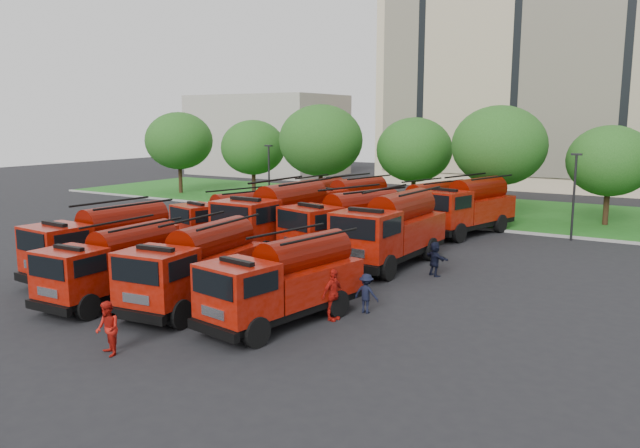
# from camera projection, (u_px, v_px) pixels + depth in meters

# --- Properties ---
(ground) EXTENTS (140.00, 140.00, 0.00)m
(ground) POSITION_uv_depth(u_px,v_px,m) (222.00, 275.00, 28.51)
(ground) COLOR black
(ground) RESTS_ON ground
(lawn) EXTENTS (70.00, 16.00, 0.12)m
(lawn) POSITION_uv_depth(u_px,v_px,m) (434.00, 207.00, 50.29)
(lawn) COLOR #195416
(lawn) RESTS_ON ground
(curb) EXTENTS (70.00, 0.30, 0.14)m
(curb) POSITION_uv_depth(u_px,v_px,m) (391.00, 220.00, 43.50)
(curb) COLOR gray
(curb) RESTS_ON ground
(apartment_building) EXTENTS (30.00, 14.18, 25.00)m
(apartment_building) POSITION_uv_depth(u_px,v_px,m) (534.00, 66.00, 65.55)
(apartment_building) COLOR beige
(apartment_building) RESTS_ON ground
(side_building) EXTENTS (18.00, 12.00, 10.00)m
(side_building) POSITION_uv_depth(u_px,v_px,m) (267.00, 135.00, 80.14)
(side_building) COLOR #A19A8F
(side_building) RESTS_ON ground
(tree_0) EXTENTS (6.30, 6.30, 7.70)m
(tree_0) POSITION_uv_depth(u_px,v_px,m) (179.00, 141.00, 58.59)
(tree_0) COLOR #382314
(tree_0) RESTS_ON ground
(tree_1) EXTENTS (5.71, 5.71, 6.98)m
(tree_1) POSITION_uv_depth(u_px,v_px,m) (253.00, 147.00, 55.34)
(tree_1) COLOR #382314
(tree_1) RESTS_ON ground
(tree_2) EXTENTS (6.72, 6.72, 8.22)m
(tree_2) POSITION_uv_depth(u_px,v_px,m) (321.00, 140.00, 49.79)
(tree_2) COLOR #382314
(tree_2) RESTS_ON ground
(tree_3) EXTENTS (5.88, 5.88, 7.19)m
(tree_3) POSITION_uv_depth(u_px,v_px,m) (414.00, 150.00, 48.36)
(tree_3) COLOR #382314
(tree_3) RESTS_ON ground
(tree_4) EXTENTS (6.55, 6.55, 8.01)m
(tree_4) POSITION_uv_depth(u_px,v_px,m) (499.00, 146.00, 43.37)
(tree_4) COLOR #382314
(tree_4) RESTS_ON ground
(tree_5) EXTENTS (5.46, 5.46, 6.68)m
(tree_5) POSITION_uv_depth(u_px,v_px,m) (610.00, 161.00, 40.72)
(tree_5) COLOR #382314
(tree_5) RESTS_ON ground
(lamp_post_0) EXTENTS (0.60, 0.25, 5.11)m
(lamp_post_0) POSITION_uv_depth(u_px,v_px,m) (269.00, 174.00, 47.64)
(lamp_post_0) COLOR black
(lamp_post_0) RESTS_ON ground
(lamp_post_1) EXTENTS (0.60, 0.25, 5.11)m
(lamp_post_1) POSITION_uv_depth(u_px,v_px,m) (574.00, 192.00, 36.20)
(lamp_post_1) COLOR black
(lamp_post_1) RESTS_ON ground
(fire_truck_0) EXTENTS (2.96, 7.15, 3.19)m
(fire_truck_0) POSITION_uv_depth(u_px,v_px,m) (104.00, 242.00, 27.96)
(fire_truck_0) COLOR black
(fire_truck_0) RESTS_ON ground
(fire_truck_1) EXTENTS (2.53, 6.42, 2.88)m
(fire_truck_1) POSITION_uv_depth(u_px,v_px,m) (116.00, 264.00, 24.38)
(fire_truck_1) COLOR black
(fire_truck_1) RESTS_ON ground
(fire_truck_2) EXTENTS (3.08, 7.00, 3.09)m
(fire_truck_2) POSITION_uv_depth(u_px,v_px,m) (196.00, 266.00, 23.62)
(fire_truck_2) COLOR black
(fire_truck_2) RESTS_ON ground
(fire_truck_3) EXTENTS (3.24, 6.79, 2.97)m
(fire_truck_3) POSITION_uv_depth(u_px,v_px,m) (284.00, 281.00, 21.71)
(fire_truck_3) COLOR black
(fire_truck_3) RESTS_ON ground
(fire_truck_4) EXTENTS (3.85, 6.83, 2.95)m
(fire_truck_4) POSITION_uv_depth(u_px,v_px,m) (229.00, 219.00, 35.27)
(fire_truck_4) COLOR black
(fire_truck_4) RESTS_ON ground
(fire_truck_5) EXTENTS (3.07, 8.05, 3.64)m
(fire_truck_5) POSITION_uv_depth(u_px,v_px,m) (278.00, 218.00, 33.31)
(fire_truck_5) COLOR black
(fire_truck_5) RESTS_ON ground
(fire_truck_6) EXTENTS (4.51, 7.82, 3.38)m
(fire_truck_6) POSITION_uv_depth(u_px,v_px,m) (347.00, 224.00, 32.07)
(fire_truck_6) COLOR black
(fire_truck_6) RESTS_ON ground
(fire_truck_7) EXTENTS (2.98, 7.75, 3.50)m
(fire_truck_7) POSITION_uv_depth(u_px,v_px,m) (391.00, 230.00, 30.25)
(fire_truck_7) COLOR black
(fire_truck_7) RESTS_ON ground
(fire_truck_8) EXTENTS (2.55, 6.71, 3.04)m
(fire_truck_8) POSITION_uv_depth(u_px,v_px,m) (314.00, 202.00, 42.16)
(fire_truck_8) COLOR black
(fire_truck_8) RESTS_ON ground
(fire_truck_9) EXTENTS (3.84, 7.48, 3.25)m
(fire_truck_9) POSITION_uv_depth(u_px,v_px,m) (348.00, 203.00, 40.49)
(fire_truck_9) COLOR black
(fire_truck_9) RESTS_ON ground
(fire_truck_10) EXTENTS (3.93, 7.10, 3.07)m
(fire_truck_10) POSITION_uv_depth(u_px,v_px,m) (422.00, 207.00, 39.32)
(fire_truck_10) COLOR black
(fire_truck_10) RESTS_ON ground
(fire_truck_11) EXTENTS (4.31, 7.93, 3.43)m
(fire_truck_11) POSITION_uv_depth(u_px,v_px,m) (467.00, 206.00, 38.45)
(fire_truck_11) COLOR black
(fire_truck_11) RESTS_ON ground
(firefighter_0) EXTENTS (0.81, 0.73, 1.82)m
(firefighter_0) POSITION_uv_depth(u_px,v_px,m) (247.00, 330.00, 21.11)
(firefighter_0) COLOR #A8140C
(firefighter_0) RESTS_ON ground
(firefighter_1) EXTENTS (0.93, 0.74, 1.68)m
(firefighter_1) POSITION_uv_depth(u_px,v_px,m) (109.00, 355.00, 18.88)
(firefighter_1) COLOR #A8140C
(firefighter_1) RESTS_ON ground
(firefighter_2) EXTENTS (0.76, 1.16, 1.86)m
(firefighter_2) POSITION_uv_depth(u_px,v_px,m) (332.00, 320.00, 22.19)
(firefighter_2) COLOR #A8140C
(firefighter_2) RESTS_ON ground
(firefighter_3) EXTENTS (0.96, 0.50, 1.47)m
(firefighter_3) POSITION_uv_depth(u_px,v_px,m) (366.00, 313.00, 23.01)
(firefighter_3) COLOR black
(firefighter_3) RESTS_ON ground
(firefighter_4) EXTENTS (1.03, 0.88, 1.79)m
(firefighter_4) POSITION_uv_depth(u_px,v_px,m) (236.00, 254.00, 33.05)
(firefighter_4) COLOR black
(firefighter_4) RESTS_ON ground
(firefighter_5) EXTENTS (1.59, 1.31, 1.59)m
(firefighter_5) POSITION_uv_depth(u_px,v_px,m) (434.00, 276.00, 28.43)
(firefighter_5) COLOR black
(firefighter_5) RESTS_ON ground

